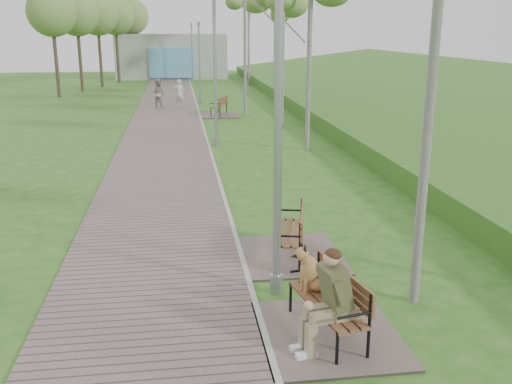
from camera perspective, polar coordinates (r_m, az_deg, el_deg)
walkway at (r=25.99m, az=-9.08°, el=6.03°), size 3.50×67.00×0.04m
kerb at (r=26.01m, az=-5.20°, el=6.18°), size 0.10×67.00×0.05m
embankment at (r=27.82m, az=20.62°, el=5.81°), size 14.00×70.00×1.60m
building_north at (r=55.13m, az=-8.43°, el=13.30°), size 10.00×5.20×4.00m
bench_main at (r=8.59m, az=6.79°, el=-11.28°), size 2.06×2.29×1.79m
bench_second at (r=11.55m, az=3.29°, el=-5.34°), size 2.04×2.27×1.25m
bench_third at (r=30.57m, az=-3.72°, el=8.08°), size 2.04×2.27×1.25m
lamp_post_near at (r=9.24m, az=2.21°, el=5.41°), size 0.23×0.23×5.86m
lamp_post_second at (r=22.22m, az=-4.10°, el=11.53°), size 0.22×0.22×5.81m
lamp_post_third at (r=35.64m, az=-5.66°, el=12.43°), size 0.19×0.19×4.83m
lamp_post_far at (r=50.76m, az=-6.40°, el=13.52°), size 0.19×0.19×4.96m
pedestrian_near at (r=34.36m, az=-7.69°, el=9.79°), size 0.60×0.41×1.59m
pedestrian_far at (r=33.68m, az=-9.76°, el=9.66°), size 1.01×0.92×1.69m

